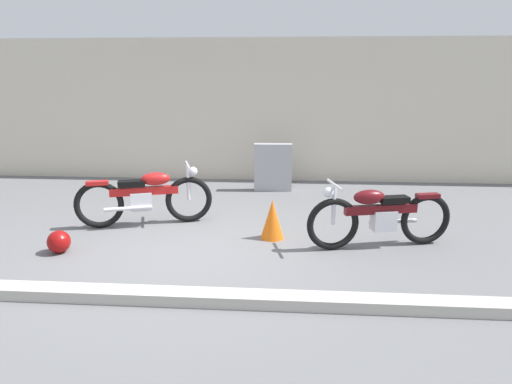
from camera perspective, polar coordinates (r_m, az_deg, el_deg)
ground_plane at (r=6.08m, az=-8.74°, el=-6.96°), size 40.00×40.00×0.00m
building_wall at (r=9.81m, az=-3.60°, el=10.14°), size 18.00×0.30×2.92m
curb_strip at (r=4.80m, az=-12.64°, el=-12.53°), size 18.00×0.24×0.12m
stone_marker at (r=8.85m, az=2.13°, el=3.11°), size 0.73×0.22×0.91m
helmet at (r=6.35m, az=-23.40°, el=-5.72°), size 0.29×0.29×0.29m
traffic_cone at (r=6.29m, az=2.05°, el=-3.41°), size 0.32×0.32×0.55m
motorcycle_red at (r=6.99m, az=-13.60°, el=-0.59°), size 1.95×0.81×0.90m
motorcycle_maroon at (r=6.14m, az=15.12°, el=-2.89°), size 1.93×0.69×0.88m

